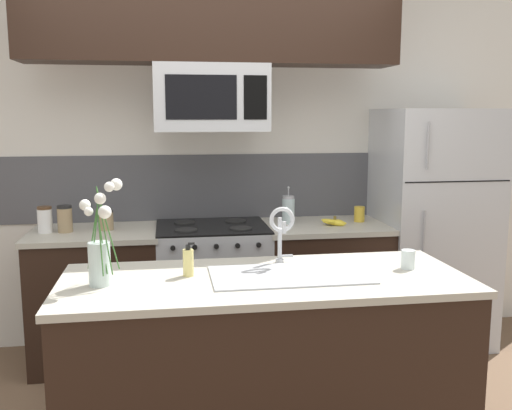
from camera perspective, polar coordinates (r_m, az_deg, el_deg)
name	(u,v)px	position (r m, az deg, el deg)	size (l,w,h in m)	color
rear_partition	(247,166)	(4.30, -0.89, 3.96)	(5.20, 0.10, 2.60)	silver
splash_band	(208,187)	(4.22, -4.81, 1.80)	(3.25, 0.01, 0.48)	#4C4C51
back_counter_left	(97,296)	(4.07, -15.62, -8.78)	(0.85, 0.65, 0.91)	black
back_counter_right	(324,285)	(4.19, 6.79, -7.99)	(0.88, 0.65, 0.91)	black
stove_range	(213,290)	(4.05, -4.34, -8.47)	(0.76, 0.64, 0.93)	#B7BABF
microwave	(211,98)	(3.85, -4.55, 10.60)	(0.74, 0.40, 0.43)	#B7BABF
upper_cabinet_band	(212,17)	(3.87, -4.39, 18.28)	(2.43, 0.34, 0.60)	black
refrigerator	(431,227)	(4.40, 17.08, -2.10)	(0.78, 0.74, 1.72)	#B7BABF
storage_jar_tall	(45,220)	(4.00, -20.36, -1.38)	(0.10, 0.10, 0.17)	silver
storage_jar_medium	(65,219)	(3.97, -18.57, -1.33)	(0.10, 0.10, 0.18)	#997F5B
storage_jar_short	(106,220)	(3.97, -14.77, -1.47)	(0.10, 0.10, 0.13)	#997F5B
banana_bunch	(335,222)	(4.04, 7.88, -1.71)	(0.19, 0.15, 0.08)	yellow
french_press	(288,210)	(4.06, 3.25, -0.47)	(0.09, 0.09, 0.27)	silver
coffee_tin	(359,214)	(4.20, 10.30, -0.90)	(0.08, 0.08, 0.11)	gold
island_counter	(265,366)	(2.91, 0.89, -15.78)	(1.94, 0.78, 0.91)	black
kitchen_sink	(289,289)	(2.80, 3.37, -8.41)	(0.76, 0.41, 0.16)	#ADAFB5
sink_faucet	(282,227)	(2.92, 2.57, -2.24)	(0.14, 0.14, 0.31)	#B7BABF
dish_soap_bottle	(188,262)	(2.77, -6.79, -5.69)	(0.06, 0.05, 0.16)	#DBCC75
spare_glass	(408,259)	(2.98, 14.96, -5.28)	(0.07, 0.07, 0.10)	silver
flower_vase	(100,251)	(2.67, -15.31, -4.45)	(0.20, 0.19, 0.48)	silver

